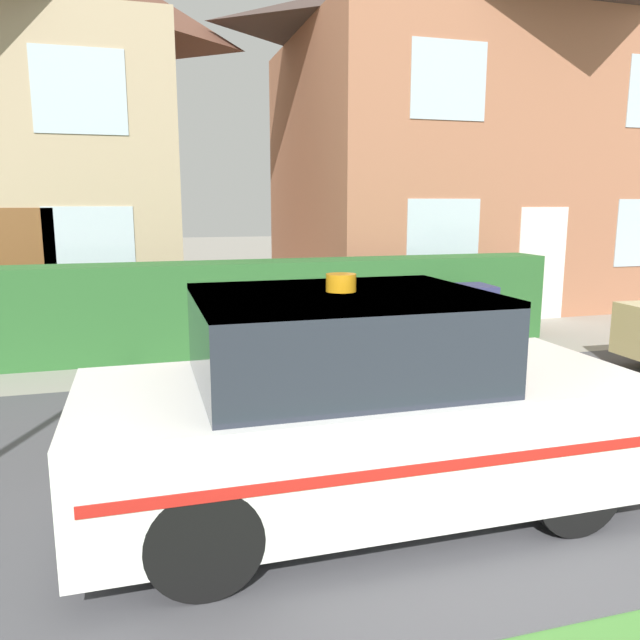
% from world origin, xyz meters
% --- Properties ---
extents(road_strip, '(28.00, 5.09, 0.01)m').
position_xyz_m(road_strip, '(0.00, 3.80, 0.01)').
color(road_strip, '#4C4C51').
rests_on(road_strip, ground).
extents(garden_hedge, '(9.54, 0.76, 1.34)m').
position_xyz_m(garden_hedge, '(-0.64, 7.80, 0.67)').
color(garden_hedge, '#2D662D').
rests_on(garden_hedge, ground).
extents(police_car, '(3.90, 1.68, 1.69)m').
position_xyz_m(police_car, '(-0.68, 2.77, 0.76)').
color(police_car, black).
rests_on(police_car, road_strip).
extents(house_right, '(8.38, 6.64, 7.38)m').
position_xyz_m(house_right, '(5.28, 12.07, 3.76)').
color(house_right, '#A86B4C').
rests_on(house_right, ground).
extents(wheelie_bin, '(0.60, 0.67, 1.03)m').
position_xyz_m(wheelie_bin, '(2.41, 6.67, 0.52)').
color(wheelie_bin, '#474C8C').
rests_on(wheelie_bin, ground).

